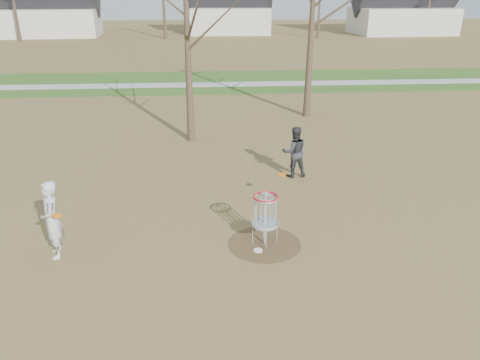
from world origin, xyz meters
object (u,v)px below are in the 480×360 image
object	(u,v)px
disc_grounded	(258,250)
disc_golf_basket	(265,211)
player_standing	(52,220)
player_throwing	(294,152)

from	to	relation	value
disc_grounded	disc_golf_basket	xyz separation A→B (m)	(0.20, 0.31, 0.89)
player_standing	disc_grounded	distance (m)	4.83
player_standing	disc_grounded	xyz separation A→B (m)	(4.74, -0.16, -0.91)
player_standing	disc_grounded	world-z (taller)	player_standing
player_throwing	player_standing	bearing A→B (deg)	29.65
player_throwing	disc_golf_basket	bearing A→B (deg)	65.74
disc_golf_basket	disc_grounded	bearing A→B (deg)	-122.06
player_throwing	disc_golf_basket	world-z (taller)	player_throwing
player_throwing	disc_grounded	distance (m)	5.03
player_throwing	disc_grounded	xyz separation A→B (m)	(-1.68, -4.66, -0.83)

